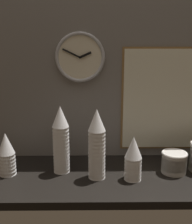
% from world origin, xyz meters
% --- Properties ---
extents(ground_plane, '(1.60, 0.56, 0.04)m').
position_xyz_m(ground_plane, '(0.00, 0.00, -0.02)').
color(ground_plane, black).
extents(wall_tiled_back, '(1.60, 0.03, 1.05)m').
position_xyz_m(wall_tiled_back, '(0.00, 0.27, 0.53)').
color(wall_tiled_back, slate).
rests_on(wall_tiled_back, ground_plane).
extents(cup_stack_center_right, '(0.09, 0.09, 0.23)m').
position_xyz_m(cup_stack_center_right, '(0.09, -0.06, 0.12)').
color(cup_stack_center_right, white).
rests_on(cup_stack_center_right, ground_plane).
extents(cup_stack_center, '(0.09, 0.09, 0.37)m').
position_xyz_m(cup_stack_center, '(-0.10, -0.04, 0.18)').
color(cup_stack_center, white).
rests_on(cup_stack_center, ground_plane).
extents(cup_stack_center_left, '(0.09, 0.09, 0.37)m').
position_xyz_m(cup_stack_center_left, '(-0.29, 0.03, 0.18)').
color(cup_stack_center_left, white).
rests_on(cup_stack_center_left, ground_plane).
extents(cup_stack_far_left, '(0.09, 0.09, 0.23)m').
position_xyz_m(cup_stack_far_left, '(-0.58, -0.00, 0.12)').
color(cup_stack_far_left, white).
rests_on(cup_stack_far_left, ground_plane).
extents(bowl_stack_right, '(0.14, 0.14, 0.12)m').
position_xyz_m(bowl_stack_right, '(0.32, 0.01, 0.06)').
color(bowl_stack_right, beige).
rests_on(bowl_stack_right, ground_plane).
extents(wall_clock, '(0.28, 0.03, 0.28)m').
position_xyz_m(wall_clock, '(-0.19, 0.23, 0.61)').
color(wall_clock, beige).
extents(menu_board, '(0.49, 0.01, 0.62)m').
position_xyz_m(menu_board, '(0.30, 0.24, 0.36)').
color(menu_board, olive).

